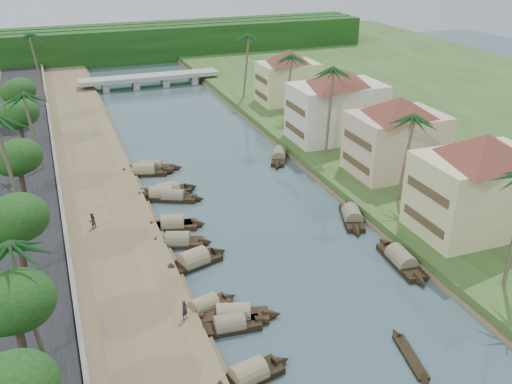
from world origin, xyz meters
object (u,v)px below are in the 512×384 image
object	(u,v)px
bridge	(150,78)
person_near	(185,310)
building_near	(478,183)
sampan_1	(248,376)

from	to	relation	value
bridge	person_near	distance (m)	78.72
bridge	building_near	world-z (taller)	building_near
building_near	person_near	xyz separation A→B (m)	(-31.09, -3.79, -4.74)
sampan_1	person_near	world-z (taller)	person_near
bridge	building_near	xyz separation A→B (m)	(18.99, -74.00, 4.66)
person_near	building_near	bearing A→B (deg)	-30.17
bridge	building_near	distance (m)	76.54
bridge	sampan_1	bearing A→B (deg)	-96.28
building_near	person_near	bearing A→B (deg)	-173.05
bridge	person_near	xyz separation A→B (m)	(-12.10, -77.79, -0.07)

